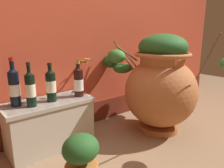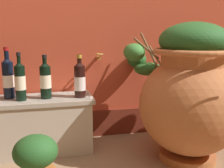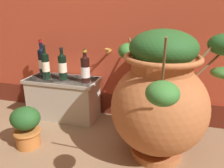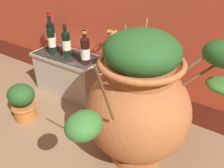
{
  "view_description": "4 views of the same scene",
  "coord_description": "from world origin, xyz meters",
  "px_view_note": "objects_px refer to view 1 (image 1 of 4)",
  "views": [
    {
      "loc": [
        -1.13,
        -0.63,
        0.93
      ],
      "look_at": [
        -0.01,
        0.72,
        0.5
      ],
      "focal_mm": 33.74,
      "sensor_mm": 36.0,
      "label": 1
    },
    {
      "loc": [
        -0.46,
        -0.97,
        0.85
      ],
      "look_at": [
        -0.02,
        0.84,
        0.49
      ],
      "focal_mm": 42.45,
      "sensor_mm": 36.0,
      "label": 2
    },
    {
      "loc": [
        0.52,
        -0.91,
        1.04
      ],
      "look_at": [
        0.01,
        0.83,
        0.42
      ],
      "focal_mm": 35.65,
      "sensor_mm": 36.0,
      "label": 3
    },
    {
      "loc": [
        0.94,
        -0.53,
        1.31
      ],
      "look_at": [
        0.07,
        0.81,
        0.33
      ],
      "focal_mm": 36.79,
      "sensor_mm": 36.0,
      "label": 4
    }
  ],
  "objects_px": {
    "wine_bottle_right": "(79,81)",
    "wine_bottle_back": "(14,86)",
    "wine_bottle_middle": "(51,84)",
    "potted_shrub": "(81,158)",
    "wine_bottle_left": "(30,88)",
    "terracotta_urn": "(160,83)"
  },
  "relations": [
    {
      "from": "wine_bottle_right",
      "to": "wine_bottle_back",
      "type": "height_order",
      "value": "wine_bottle_back"
    },
    {
      "from": "potted_shrub",
      "to": "terracotta_urn",
      "type": "bearing_deg",
      "value": 10.6
    },
    {
      "from": "wine_bottle_right",
      "to": "wine_bottle_back",
      "type": "distance_m",
      "value": 0.49
    },
    {
      "from": "wine_bottle_middle",
      "to": "potted_shrub",
      "type": "relative_size",
      "value": 0.92
    },
    {
      "from": "terracotta_urn",
      "to": "potted_shrub",
      "type": "height_order",
      "value": "terracotta_urn"
    },
    {
      "from": "wine_bottle_left",
      "to": "wine_bottle_middle",
      "type": "bearing_deg",
      "value": 7.43
    },
    {
      "from": "terracotta_urn",
      "to": "wine_bottle_middle",
      "type": "relative_size",
      "value": 4.01
    },
    {
      "from": "terracotta_urn",
      "to": "wine_bottle_back",
      "type": "height_order",
      "value": "terracotta_urn"
    },
    {
      "from": "terracotta_urn",
      "to": "wine_bottle_left",
      "type": "height_order",
      "value": "terracotta_urn"
    },
    {
      "from": "terracotta_urn",
      "to": "wine_bottle_middle",
      "type": "height_order",
      "value": "terracotta_urn"
    },
    {
      "from": "wine_bottle_middle",
      "to": "potted_shrub",
      "type": "distance_m",
      "value": 0.64
    },
    {
      "from": "wine_bottle_left",
      "to": "wine_bottle_back",
      "type": "bearing_deg",
      "value": 135.88
    },
    {
      "from": "wine_bottle_back",
      "to": "wine_bottle_left",
      "type": "bearing_deg",
      "value": -44.12
    },
    {
      "from": "wine_bottle_right",
      "to": "potted_shrub",
      "type": "height_order",
      "value": "wine_bottle_right"
    },
    {
      "from": "wine_bottle_left",
      "to": "terracotta_urn",
      "type": "bearing_deg",
      "value": -16.23
    },
    {
      "from": "wine_bottle_left",
      "to": "wine_bottle_middle",
      "type": "distance_m",
      "value": 0.17
    },
    {
      "from": "wine_bottle_right",
      "to": "wine_bottle_back",
      "type": "relative_size",
      "value": 0.85
    },
    {
      "from": "potted_shrub",
      "to": "wine_bottle_right",
      "type": "bearing_deg",
      "value": 59.46
    },
    {
      "from": "wine_bottle_left",
      "to": "wine_bottle_back",
      "type": "height_order",
      "value": "wine_bottle_back"
    },
    {
      "from": "wine_bottle_left",
      "to": "potted_shrub",
      "type": "distance_m",
      "value": 0.63
    },
    {
      "from": "wine_bottle_right",
      "to": "potted_shrub",
      "type": "xyz_separation_m",
      "value": [
        -0.3,
        -0.5,
        -0.35
      ]
    },
    {
      "from": "wine_bottle_middle",
      "to": "wine_bottle_back",
      "type": "height_order",
      "value": "wine_bottle_back"
    }
  ]
}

